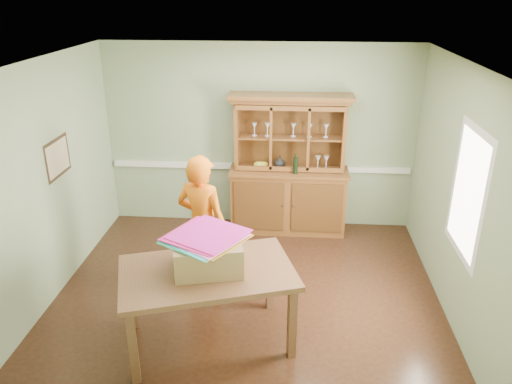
# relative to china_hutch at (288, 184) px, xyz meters

# --- Properties ---
(floor) EXTENTS (4.50, 4.50, 0.00)m
(floor) POSITION_rel_china_hutch_xyz_m (-0.44, -1.77, -0.71)
(floor) COLOR #412314
(floor) RESTS_ON ground
(ceiling) EXTENTS (4.50, 4.50, 0.00)m
(ceiling) POSITION_rel_china_hutch_xyz_m (-0.44, -1.77, 1.99)
(ceiling) COLOR white
(ceiling) RESTS_ON wall_back
(wall_back) EXTENTS (4.50, 0.00, 4.50)m
(wall_back) POSITION_rel_china_hutch_xyz_m (-0.44, 0.23, 0.64)
(wall_back) COLOR gray
(wall_back) RESTS_ON floor
(wall_left) EXTENTS (0.00, 4.00, 4.00)m
(wall_left) POSITION_rel_china_hutch_xyz_m (-2.69, -1.77, 0.64)
(wall_left) COLOR gray
(wall_left) RESTS_ON floor
(wall_right) EXTENTS (0.00, 4.00, 4.00)m
(wall_right) POSITION_rel_china_hutch_xyz_m (1.81, -1.77, 0.64)
(wall_right) COLOR gray
(wall_right) RESTS_ON floor
(wall_front) EXTENTS (4.50, 0.00, 4.50)m
(wall_front) POSITION_rel_china_hutch_xyz_m (-0.44, -3.77, 0.64)
(wall_front) COLOR gray
(wall_front) RESTS_ON floor
(chair_rail) EXTENTS (4.41, 0.05, 0.08)m
(chair_rail) POSITION_rel_china_hutch_xyz_m (-0.44, 0.20, 0.19)
(chair_rail) COLOR white
(chair_rail) RESTS_ON wall_back
(framed_map) EXTENTS (0.03, 0.60, 0.46)m
(framed_map) POSITION_rel_china_hutch_xyz_m (-2.67, -1.47, 0.84)
(framed_map) COLOR #322114
(framed_map) RESTS_ON wall_left
(window_panel) EXTENTS (0.03, 0.96, 1.36)m
(window_panel) POSITION_rel_china_hutch_xyz_m (1.79, -2.07, 0.79)
(window_panel) COLOR white
(window_panel) RESTS_ON wall_right
(china_hutch) EXTENTS (1.72, 0.57, 2.02)m
(china_hutch) POSITION_rel_china_hutch_xyz_m (0.00, 0.00, 0.00)
(china_hutch) COLOR brown
(china_hutch) RESTS_ON floor
(dining_table) EXTENTS (1.91, 1.48, 0.84)m
(dining_table) POSITION_rel_china_hutch_xyz_m (-0.75, -2.64, 0.03)
(dining_table) COLOR brown
(dining_table) RESTS_ON floor
(cardboard_box) EXTENTS (0.74, 0.65, 0.30)m
(cardboard_box) POSITION_rel_china_hutch_xyz_m (-0.74, -2.60, 0.28)
(cardboard_box) COLOR #94794C
(cardboard_box) RESTS_ON dining_table
(kite_stack) EXTENTS (0.85, 0.85, 0.05)m
(kite_stack) POSITION_rel_china_hutch_xyz_m (-0.76, -2.56, 0.45)
(kite_stack) COLOR orange
(kite_stack) RESTS_ON cardboard_box
(person) EXTENTS (0.72, 0.59, 1.70)m
(person) POSITION_rel_china_hutch_xyz_m (-0.96, -1.70, 0.14)
(person) COLOR orange
(person) RESTS_ON floor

